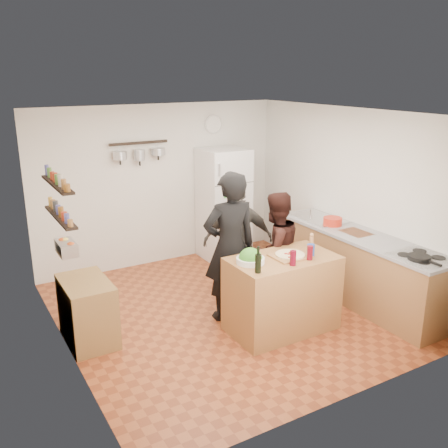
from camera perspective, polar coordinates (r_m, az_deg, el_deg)
room_shell at (r=6.39m, az=-1.30°, el=1.52°), size 4.20×4.20×4.20m
prep_island at (r=5.97m, az=6.64°, el=-7.92°), size 1.25×0.72×0.91m
pizza_board at (r=5.82m, az=7.55°, el=-3.66°), size 0.42×0.34×0.02m
pizza at (r=5.81m, az=7.56°, el=-3.48°), size 0.34×0.34×0.02m
salad_bowl at (r=5.59m, az=3.04°, el=-4.17°), size 0.32×0.32×0.06m
wine_bottle at (r=5.31m, az=3.91°, el=-4.53°), size 0.07×0.07×0.20m
wine_glass_near at (r=5.55m, az=7.89°, el=-3.86°), size 0.07×0.07×0.17m
wine_glass_far at (r=5.74m, az=9.78°, el=-3.26°), size 0.07×0.07×0.16m
pepper_mill at (r=6.06m, az=9.95°, el=-2.17°), size 0.05×0.05×0.16m
salt_canister at (r=5.85m, az=9.88°, el=-2.98°), size 0.09×0.09×0.14m
person_left at (r=6.03m, az=0.68°, el=-2.64°), size 0.73×0.53×1.86m
person_center at (r=6.40m, az=5.84°, el=-3.07°), size 0.80×0.65×1.54m
person_back at (r=6.68m, az=1.61°, el=-1.88°), size 1.01×0.71×1.59m
counter_run at (r=6.92m, az=15.09°, el=-4.83°), size 0.63×2.63×0.90m
stove_top at (r=6.19m, az=21.60°, el=-3.57°), size 0.60×0.62×0.02m
skillet at (r=6.07m, az=21.42°, el=-3.59°), size 0.25×0.25×0.05m
sink at (r=7.36m, az=10.73°, el=0.61°), size 0.50×0.80×0.03m
cutting_board at (r=6.83m, az=14.84°, el=-1.00°), size 0.30×0.40×0.02m
red_bowl at (r=7.06m, az=12.30°, el=0.30°), size 0.26×0.26×0.11m
fridge at (r=8.08m, az=-0.05°, el=2.28°), size 0.70×0.68×1.80m
wall_clock at (r=8.14m, az=-1.24°, el=11.34°), size 0.30×0.03×0.30m
spice_shelf_lower at (r=5.51m, az=-18.20°, el=0.78°), size 0.12×1.00×0.02m
spice_shelf_upper at (r=5.42m, az=-18.54°, el=4.33°), size 0.12×1.00×0.02m
produce_basket at (r=5.61m, az=-17.57°, el=-2.61°), size 0.18×0.35×0.14m
side_table at (r=5.93m, az=-15.33°, el=-9.57°), size 0.50×0.80×0.73m
pot_rack at (r=7.55m, az=-9.71°, el=9.12°), size 0.90×0.04×0.04m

